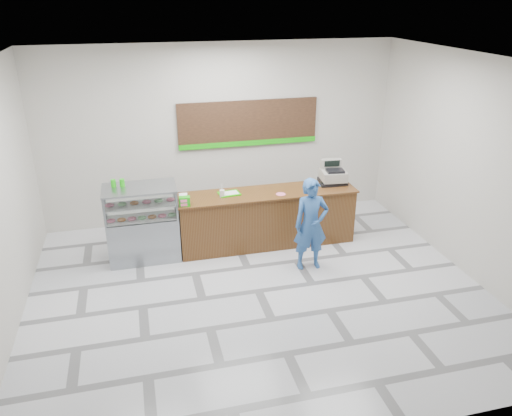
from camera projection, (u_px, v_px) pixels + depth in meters
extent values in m
plane|color=silver|center=(259.00, 291.00, 7.85)|extent=(7.00, 7.00, 0.00)
plane|color=beige|center=(221.00, 134.00, 9.82)|extent=(7.00, 0.00, 7.00)
plane|color=silver|center=(259.00, 61.00, 6.46)|extent=(7.00, 7.00, 0.00)
cube|color=brown|center=(267.00, 219.00, 9.15)|extent=(3.20, 0.70, 1.00)
cube|color=brown|center=(267.00, 193.00, 8.95)|extent=(3.26, 0.76, 0.03)
cube|color=gray|center=(144.00, 237.00, 8.70)|extent=(1.20, 0.70, 0.80)
cube|color=white|center=(140.00, 203.00, 8.44)|extent=(1.20, 0.70, 0.50)
cube|color=gray|center=(139.00, 188.00, 8.33)|extent=(1.22, 0.72, 0.03)
cube|color=silver|center=(142.00, 215.00, 8.53)|extent=(1.14, 0.64, 0.02)
cube|color=silver|center=(140.00, 202.00, 8.43)|extent=(1.14, 0.64, 0.02)
torus|color=pink|center=(111.00, 219.00, 8.31)|extent=(0.15, 0.15, 0.05)
torus|color=#B86225|center=(121.00, 218.00, 8.35)|extent=(0.15, 0.15, 0.05)
torus|color=pink|center=(132.00, 217.00, 8.39)|extent=(0.15, 0.15, 0.05)
torus|color=#73C573|center=(142.00, 216.00, 8.43)|extent=(0.15, 0.15, 0.05)
torus|color=#B86225|center=(152.00, 215.00, 8.46)|extent=(0.15, 0.15, 0.05)
torus|color=pink|center=(162.00, 214.00, 8.50)|extent=(0.15, 0.15, 0.05)
torus|color=#73C573|center=(172.00, 213.00, 8.54)|extent=(0.15, 0.15, 0.05)
torus|color=pink|center=(110.00, 202.00, 8.35)|extent=(0.15, 0.15, 0.05)
torus|color=#73C573|center=(122.00, 201.00, 8.40)|extent=(0.15, 0.15, 0.05)
torus|color=#B86225|center=(134.00, 200.00, 8.44)|extent=(0.15, 0.15, 0.05)
torus|color=pink|center=(146.00, 199.00, 8.49)|extent=(0.15, 0.15, 0.05)
torus|color=#73C573|center=(158.00, 198.00, 8.53)|extent=(0.15, 0.15, 0.05)
torus|color=pink|center=(170.00, 196.00, 8.58)|extent=(0.15, 0.15, 0.05)
cube|color=black|center=(248.00, 123.00, 9.83)|extent=(2.80, 0.05, 0.90)
cube|color=#19B30E|center=(249.00, 143.00, 9.96)|extent=(2.80, 0.02, 0.10)
cube|color=black|center=(333.00, 181.00, 9.36)|extent=(0.45, 0.45, 0.07)
cube|color=gray|center=(333.00, 175.00, 9.31)|extent=(0.49, 0.51, 0.18)
cube|color=black|center=(335.00, 171.00, 9.18)|extent=(0.33, 0.26, 0.04)
cube|color=gray|center=(331.00, 164.00, 9.36)|extent=(0.39, 0.15, 0.18)
cube|color=black|center=(332.00, 164.00, 9.29)|extent=(0.29, 0.05, 0.11)
cube|color=black|center=(323.00, 185.00, 9.19)|extent=(0.10, 0.18, 0.04)
cube|color=#21C301|center=(229.00, 194.00, 8.85)|extent=(0.40, 0.31, 0.02)
cube|color=white|center=(230.00, 193.00, 8.85)|extent=(0.29, 0.21, 0.00)
cube|color=white|center=(183.00, 198.00, 8.54)|extent=(0.15, 0.15, 0.12)
cylinder|color=silver|center=(222.00, 193.00, 8.70)|extent=(0.09, 0.09, 0.13)
cube|color=#19B30E|center=(185.00, 201.00, 8.34)|extent=(0.19, 0.14, 0.16)
cylinder|color=pink|center=(281.00, 194.00, 8.84)|extent=(0.17, 0.17, 0.00)
cylinder|color=#19B30E|center=(113.00, 183.00, 8.32)|extent=(0.08, 0.08, 0.13)
cylinder|color=#19B30E|center=(122.00, 183.00, 8.34)|extent=(0.08, 0.08, 0.13)
imported|color=#2B5797|center=(311.00, 224.00, 8.25)|extent=(0.59, 0.40, 1.58)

